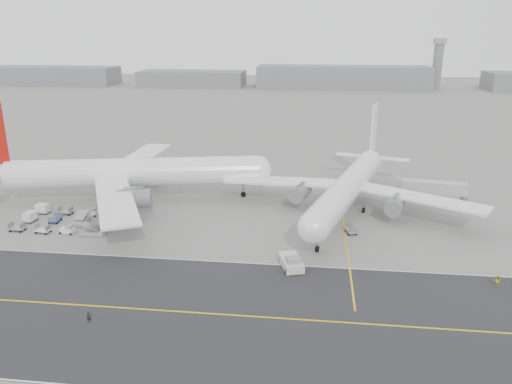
# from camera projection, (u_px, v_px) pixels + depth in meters

# --- Properties ---
(ground) EXTENTS (700.00, 700.00, 0.00)m
(ground) POSITION_uv_depth(u_px,v_px,m) (172.00, 253.00, 85.53)
(ground) COLOR gray
(ground) RESTS_ON ground
(taxiway) EXTENTS (220.00, 59.00, 0.03)m
(taxiway) POSITION_uv_depth(u_px,v_px,m) (171.00, 311.00, 67.99)
(taxiway) COLOR #2C2C2F
(taxiway) RESTS_ON ground
(horizon_buildings) EXTENTS (520.00, 28.00, 28.00)m
(horizon_buildings) POSITION_uv_depth(u_px,v_px,m) (327.00, 88.00, 327.48)
(horizon_buildings) COLOR gray
(horizon_buildings) RESTS_ON ground
(control_tower) EXTENTS (7.00, 7.00, 31.25)m
(control_tower) POSITION_uv_depth(u_px,v_px,m) (438.00, 63.00, 319.20)
(control_tower) COLOR gray
(control_tower) RESTS_ON ground
(airliner_a) EXTENTS (63.81, 62.50, 22.26)m
(airliner_a) POSITION_uv_depth(u_px,v_px,m) (128.00, 173.00, 110.35)
(airliner_a) COLOR white
(airliner_a) RESTS_ON ground
(airliner_b) EXTENTS (53.34, 54.45, 19.31)m
(airliner_b) POSITION_uv_depth(u_px,v_px,m) (349.00, 186.00, 103.77)
(airliner_b) COLOR white
(airliner_b) RESTS_ON ground
(pushback_tug) EXTENTS (4.60, 8.14, 2.30)m
(pushback_tug) POSITION_uv_depth(u_px,v_px,m) (291.00, 262.00, 80.16)
(pushback_tug) COLOR beige
(pushback_tug) RESTS_ON ground
(jet_bridge) EXTENTS (15.66, 5.03, 5.84)m
(jet_bridge) POSITION_uv_depth(u_px,v_px,m) (432.00, 189.00, 106.91)
(jet_bridge) COLOR gray
(jet_bridge) RESTS_ON ground
(gse_cluster) EXTENTS (24.13, 18.56, 2.14)m
(gse_cluster) POSITION_uv_depth(u_px,v_px,m) (68.00, 223.00, 98.74)
(gse_cluster) COLOR gray
(gse_cluster) RESTS_ON ground
(stray_dolly) EXTENTS (2.31, 3.05, 1.67)m
(stray_dolly) POSITION_uv_depth(u_px,v_px,m) (351.00, 233.00, 93.90)
(stray_dolly) COLOR silver
(stray_dolly) RESTS_ON ground
(ground_crew_a) EXTENTS (0.64, 0.49, 1.58)m
(ground_crew_a) POSITION_uv_depth(u_px,v_px,m) (89.00, 317.00, 65.23)
(ground_crew_a) COLOR black
(ground_crew_a) RESTS_ON ground
(ground_crew_b) EXTENTS (0.95, 0.80, 1.73)m
(ground_crew_b) POSITION_uv_depth(u_px,v_px,m) (497.00, 281.00, 74.41)
(ground_crew_b) COLOR gold
(ground_crew_b) RESTS_ON ground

